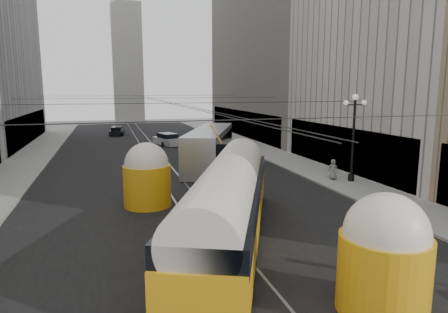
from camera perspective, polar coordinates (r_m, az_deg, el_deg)
road at (r=40.39m, az=-9.62°, el=-0.30°), size 20.00×85.00×0.02m
sidewalk_left at (r=44.21m, az=-25.81°, el=-0.18°), size 4.00×72.00×0.15m
sidewalk_right at (r=46.60m, az=4.66°, el=1.22°), size 4.00×72.00×0.15m
rail_left at (r=40.31m, az=-10.68°, el=-0.35°), size 0.12×85.00×0.04m
rail_right at (r=40.48m, az=-8.56°, el=-0.24°), size 0.12×85.00×0.04m
building_right_far at (r=60.98m, az=8.04°, el=18.46°), size 12.60×32.60×32.60m
distant_tower at (r=87.53m, az=-13.72°, el=14.70°), size 6.00×6.00×31.36m
lamppost_right_mid at (r=30.50m, az=18.01°, el=3.27°), size 1.86×0.44×6.37m
catenary at (r=38.82m, az=-9.51°, el=8.04°), size 25.00×72.00×0.23m
streetcar at (r=17.97m, az=0.63°, el=-6.52°), size 8.68×16.38×3.86m
city_bus at (r=35.63m, az=-2.01°, el=1.51°), size 7.62×13.71×3.36m
sedan_white_far at (r=49.76m, az=-8.04°, el=2.38°), size 3.32×5.02×1.47m
sedan_dark_far at (r=61.92m, az=-15.01°, el=3.49°), size 2.39×4.30×1.28m
pedestrian_crossing_a at (r=12.45m, az=-4.99°, el=-19.52°), size 0.48×0.65×1.66m
pedestrian_sidewalk_right at (r=31.09m, az=15.31°, el=-1.77°), size 0.87×0.73×1.53m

